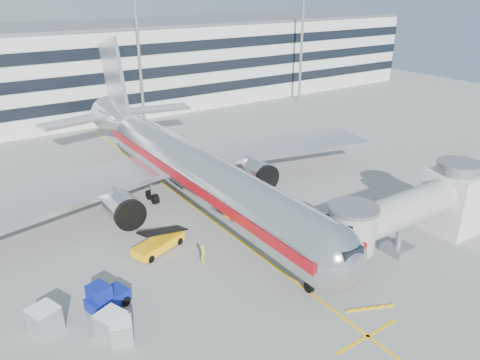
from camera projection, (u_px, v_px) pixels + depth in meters
ground at (250, 248)px, 42.50m from camera, size 180.00×180.00×0.00m
lead_in_line at (196, 207)px, 50.13m from camera, size 0.25×70.00×0.01m
stop_bar at (368, 336)px, 31.80m from camera, size 6.00×0.25×0.01m
main_jet at (187, 166)px, 49.81m from camera, size 50.95×48.70×16.06m
jet_bridge at (415, 208)px, 41.18m from camera, size 17.80×4.50×7.00m
terminal at (64, 71)px, 83.74m from camera, size 150.00×24.25×15.60m
light_mast_centre at (137, 34)px, 72.96m from camera, size 2.40×1.20×25.45m
light_mast_east at (303, 25)px, 90.52m from camera, size 2.40×1.20×25.45m
belt_loader at (158, 243)px, 41.80m from camera, size 5.38×3.49×2.53m
baggage_tug at (105, 298)px, 34.14m from camera, size 3.33×2.59×2.23m
cargo_container_left at (111, 324)px, 31.57m from camera, size 2.21×2.21×1.80m
cargo_container_right at (45, 320)px, 31.94m from camera, size 2.28×2.28×1.89m
cargo_container_front at (121, 331)px, 31.15m from camera, size 1.82×1.82×1.54m
ramp_worker at (203, 255)px, 39.85m from camera, size 0.71×0.71×1.67m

